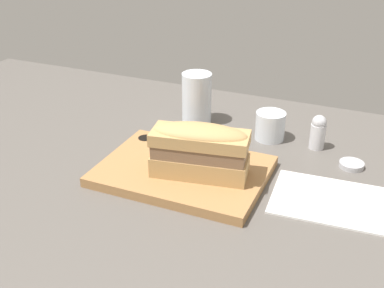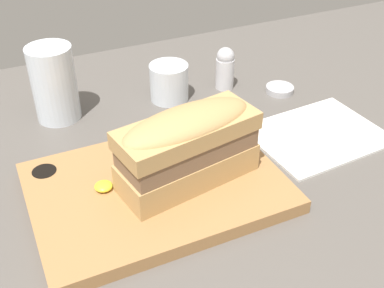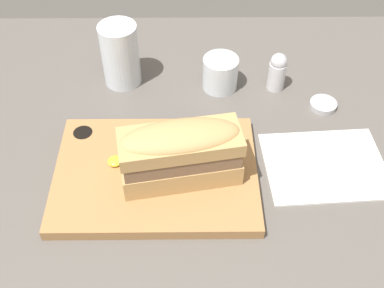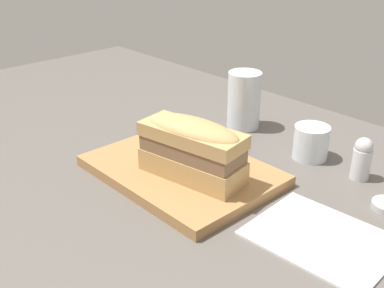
# 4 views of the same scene
# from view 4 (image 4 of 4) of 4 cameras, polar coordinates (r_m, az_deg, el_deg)

# --- Properties ---
(dining_table) EXTENTS (1.96, 0.90, 0.02)m
(dining_table) POSITION_cam_4_polar(r_m,az_deg,el_deg) (0.86, 4.25, -5.62)
(dining_table) COLOR #56514C
(dining_table) RESTS_ON ground
(serving_board) EXTENTS (0.33, 0.24, 0.02)m
(serving_board) POSITION_cam_4_polar(r_m,az_deg,el_deg) (0.88, -1.24, -3.12)
(serving_board) COLOR #9E7042
(serving_board) RESTS_ON dining_table
(sandwich) EXTENTS (0.20, 0.10, 0.11)m
(sandwich) POSITION_cam_4_polar(r_m,az_deg,el_deg) (0.81, 0.01, -0.29)
(sandwich) COLOR tan
(sandwich) RESTS_ON serving_board
(mustard_dollop) EXTENTS (0.02, 0.02, 0.01)m
(mustard_dollop) POSITION_cam_4_polar(r_m,az_deg,el_deg) (0.93, -3.33, -0.60)
(mustard_dollop) COLOR yellow
(mustard_dollop) RESTS_ON serving_board
(water_glass) EXTENTS (0.07, 0.07, 0.13)m
(water_glass) POSITION_cam_4_polar(r_m,az_deg,el_deg) (1.08, 6.16, 4.78)
(water_glass) COLOR silver
(water_glass) RESTS_ON dining_table
(wine_glass) EXTENTS (0.07, 0.07, 0.07)m
(wine_glass) POSITION_cam_4_polar(r_m,az_deg,el_deg) (0.96, 13.90, -0.00)
(wine_glass) COLOR silver
(wine_glass) RESTS_ON dining_table
(napkin) EXTENTS (0.21, 0.17, 0.00)m
(napkin) POSITION_cam_4_polar(r_m,az_deg,el_deg) (0.74, 15.14, -10.70)
(napkin) COLOR white
(napkin) RESTS_ON dining_table
(salt_shaker) EXTENTS (0.03, 0.03, 0.08)m
(salt_shaker) POSITION_cam_4_polar(r_m,az_deg,el_deg) (0.91, 19.50, -1.58)
(salt_shaker) COLOR silver
(salt_shaker) RESTS_ON dining_table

